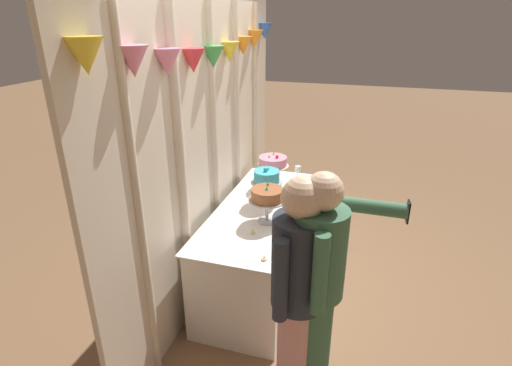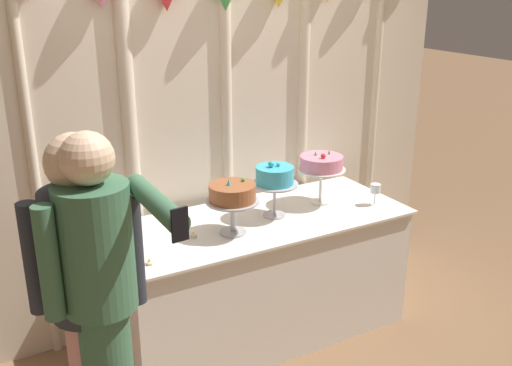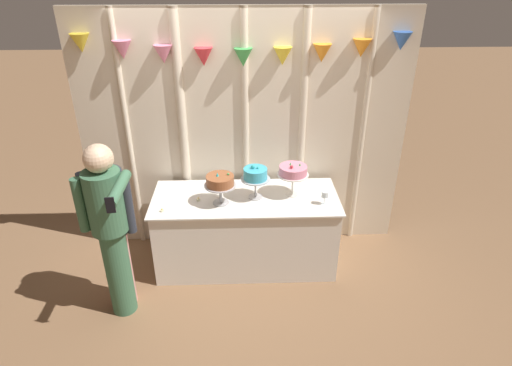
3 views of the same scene
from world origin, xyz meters
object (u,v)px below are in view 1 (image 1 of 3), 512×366
object	(u,v)px
cake_display_center	(267,178)
tealight_far_left	(264,259)
cake_display_rightmost	(273,162)
guest_man_pink_jacket	(298,291)
cake_display_leftmost	(267,196)
cake_table	(262,246)
tealight_near_left	(253,232)
guest_girl_blue_dress	(318,288)
wine_glass	(298,169)

from	to	relation	value
cake_display_center	tealight_far_left	distance (m)	0.94
cake_display_rightmost	guest_man_pink_jacket	distance (m)	1.74
tealight_far_left	guest_man_pink_jacket	size ratio (longest dim) A/B	0.03
cake_display_leftmost	cake_display_center	bearing A→B (deg)	16.45
cake_table	cake_display_rightmost	xyz separation A→B (m)	(0.47, 0.03, 0.66)
cake_display_leftmost	tealight_near_left	distance (m)	0.32
cake_display_rightmost	guest_girl_blue_dress	bearing A→B (deg)	-156.47
cake_display_rightmost	wine_glass	bearing A→B (deg)	-34.22
cake_display_center	tealight_near_left	distance (m)	0.61
tealight_near_left	guest_girl_blue_dress	bearing A→B (deg)	-137.89
cake_table	tealight_near_left	bearing A→B (deg)	-173.47
cake_display_leftmost	tealight_near_left	world-z (taller)	cake_display_leftmost
cake_table	tealight_far_left	bearing A→B (deg)	-162.99
cake_table	tealight_far_left	size ratio (longest dim) A/B	45.29
cake_display_center	guest_man_pink_jacket	xyz separation A→B (m)	(-1.26, -0.55, -0.15)
cake_display_rightmost	guest_girl_blue_dress	size ratio (longest dim) A/B	0.21
cake_display_leftmost	wine_glass	xyz separation A→B (m)	(0.99, -0.06, -0.13)
tealight_near_left	wine_glass	bearing A→B (deg)	-5.17
cake_display_center	cake_display_rightmost	xyz separation A→B (m)	(0.37, 0.04, 0.01)
tealight_far_left	cake_display_leftmost	bearing A→B (deg)	13.71
cake_table	wine_glass	bearing A→B (deg)	-12.14
cake_display_rightmost	guest_girl_blue_dress	xyz separation A→B (m)	(-1.60, -0.70, -0.14)
tealight_far_left	guest_girl_blue_dress	distance (m)	0.57
cake_display_leftmost	tealight_far_left	size ratio (longest dim) A/B	8.13
cake_display_leftmost	wine_glass	bearing A→B (deg)	-3.24
tealight_near_left	guest_man_pink_jacket	world-z (taller)	guest_man_pink_jacket
cake_display_leftmost	guest_man_pink_jacket	distance (m)	1.04
wine_glass	guest_man_pink_jacket	distance (m)	1.96
cake_table	tealight_near_left	distance (m)	0.62
cake_table	tealight_far_left	distance (m)	0.91
tealight_far_left	guest_man_pink_jacket	bearing A→B (deg)	-140.49
guest_girl_blue_dress	guest_man_pink_jacket	distance (m)	0.12
guest_girl_blue_dress	cake_table	bearing A→B (deg)	30.34
cake_display_leftmost	guest_girl_blue_dress	bearing A→B (deg)	-148.15
wine_glass	cake_display_rightmost	bearing A→B (deg)	145.78
cake_display_rightmost	wine_glass	size ratio (longest dim) A/B	2.50
guest_man_pink_jacket	cake_display_leftmost	bearing A→B (deg)	25.82
cake_display_center	wine_glass	bearing A→B (deg)	-13.32
cake_display_leftmost	tealight_far_left	xyz separation A→B (m)	(-0.54, -0.13, -0.22)
wine_glass	tealight_near_left	xyz separation A→B (m)	(-1.21, 0.11, -0.09)
wine_glass	tealight_near_left	distance (m)	1.22
cake_display_center	guest_girl_blue_dress	bearing A→B (deg)	-151.96
cake_table	tealight_near_left	size ratio (longest dim) A/B	47.45
wine_glass	tealight_far_left	bearing A→B (deg)	-177.14
cake_display_leftmost	cake_display_center	world-z (taller)	cake_display_center
wine_glass	guest_man_pink_jacket	bearing A→B (deg)	-168.44
wine_glass	tealight_far_left	xyz separation A→B (m)	(-1.54, -0.08, -0.09)
tealight_far_left	guest_girl_blue_dress	world-z (taller)	guest_girl_blue_dress
cake_display_center	guest_man_pink_jacket	world-z (taller)	guest_man_pink_jacket
cake_display_leftmost	guest_man_pink_jacket	xyz separation A→B (m)	(-0.93, -0.45, -0.14)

